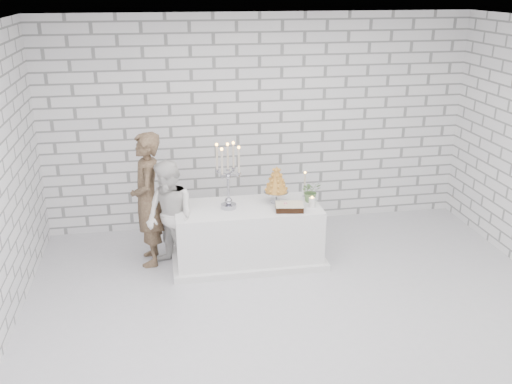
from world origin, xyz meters
The scene contains 13 objects.
ground centered at (0.00, 0.00, 0.00)m, with size 6.00×5.00×0.01m, color silver.
ceiling centered at (0.00, 0.00, 3.00)m, with size 6.00×5.00×0.01m, color white.
wall_back centered at (0.00, 2.50, 1.50)m, with size 6.00×0.01×3.00m, color white.
wall_front centered at (0.00, -2.50, 1.50)m, with size 6.00×0.01×3.00m, color white.
cake_table centered at (-0.37, 1.27, 0.38)m, with size 1.80×0.80×0.75m, color white.
groom centered at (-1.59, 1.47, 0.85)m, with size 0.62×0.41×1.70m, color #3B2B1E.
bride centered at (-1.33, 1.22, 0.70)m, with size 0.68×0.53×1.39m, color white.
candelabra centered at (-0.61, 1.26, 1.17)m, with size 0.34×0.34×0.83m, color #9F9FAA, non-canonical shape.
croquembouche centered at (0.01, 1.34, 0.99)m, with size 0.31×0.31×0.48m, color #A9691D, non-canonical shape.
chocolate_cake centered at (0.12, 1.07, 0.79)m, with size 0.34×0.24×0.08m, color black.
pillar_candle centered at (0.41, 1.12, 0.81)m, with size 0.08×0.08×0.12m, color white.
extra_taper centered at (0.41, 1.49, 0.91)m, with size 0.06×0.06×0.32m, color beige.
flowers centered at (0.45, 1.31, 0.89)m, with size 0.25×0.21×0.28m, color #57844B.
Camera 1 is at (-1.38, -5.14, 3.38)m, focal length 39.59 mm.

